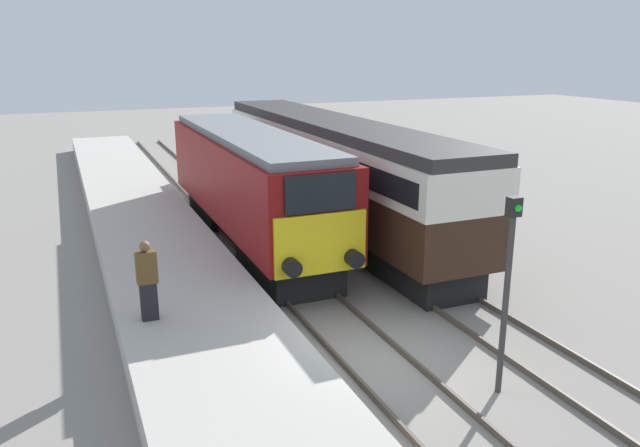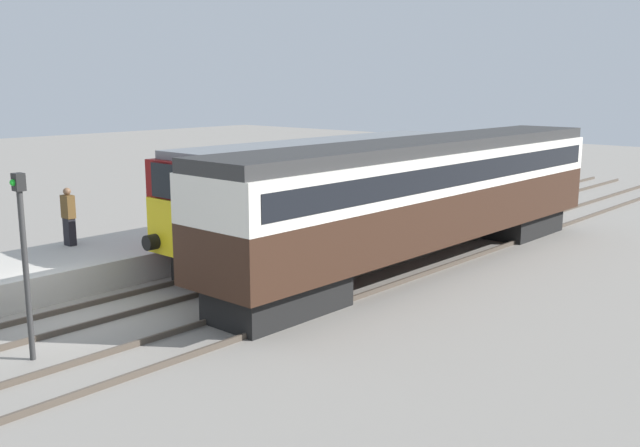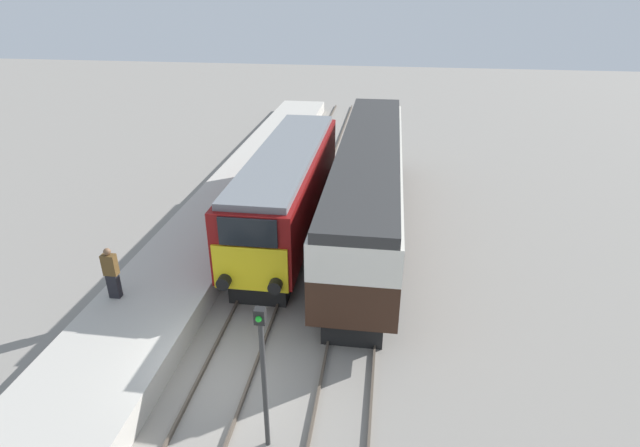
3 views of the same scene
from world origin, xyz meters
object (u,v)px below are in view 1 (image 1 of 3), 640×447
at_px(locomotive, 250,183).
at_px(person_on_platform, 147,281).
at_px(signal_post, 508,280).
at_px(passenger_carriage, 330,162).

xyz_separation_m(locomotive, person_on_platform, (-4.37, -6.94, -0.42)).
height_order(locomotive, signal_post, signal_post).
xyz_separation_m(passenger_carriage, person_on_platform, (-7.77, -7.90, -0.72)).
height_order(passenger_carriage, signal_post, passenger_carriage).
height_order(passenger_carriage, person_on_platform, passenger_carriage).
distance_m(person_on_platform, signal_post, 7.46).
xyz_separation_m(locomotive, passenger_carriage, (3.40, 0.97, 0.30)).
height_order(person_on_platform, signal_post, signal_post).
distance_m(locomotive, signal_post, 11.36).
relative_size(passenger_carriage, person_on_platform, 9.75).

